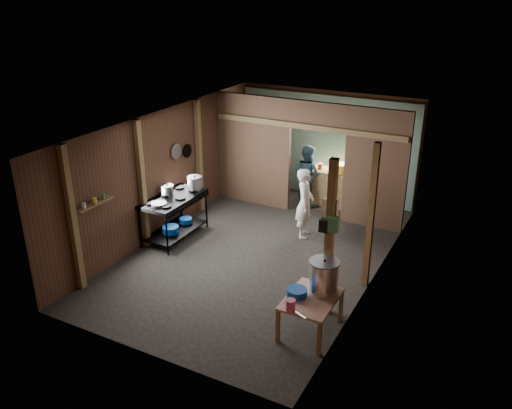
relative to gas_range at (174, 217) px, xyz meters
The scene contains 42 objects.
floor 1.95m from the gas_range, ahead, with size 4.50×7.00×0.00m, color black.
ceiling 2.86m from the gas_range, ahead, with size 4.50×7.00×0.00m, color #35302C.
wall_back 4.27m from the gas_range, 63.34° to the left, with size 4.50×0.00×2.60m, color #4B3122.
wall_front 3.85m from the gas_range, 59.99° to the right, with size 4.50×0.00×2.60m, color #4B3122.
wall_left 0.96m from the gas_range, 146.54° to the left, with size 0.00×7.00×2.60m, color #4B3122.
wall_right 4.22m from the gas_range, ahead, with size 0.00×7.00×2.60m, color #4B3122.
partition_left 2.65m from the gas_range, 77.21° to the left, with size 1.85×0.10×2.60m, color brown.
partition_right 4.32m from the gas_range, 35.28° to the left, with size 1.35×0.10×2.60m, color brown.
partition_header 3.73m from the gas_range, 48.93° to the left, with size 1.30×0.10×0.60m, color brown.
turquoise_panel 4.21m from the gas_range, 62.97° to the left, with size 4.40×0.06×2.50m, color #77BAB5.
back_counter 3.87m from the gas_range, 55.69° to the left, with size 1.20×0.50×0.85m, color #A4844C.
wall_clock 4.46m from the gas_range, 59.70° to the left, with size 0.20×0.20×0.03m, color silver.
post_left_a 2.52m from the gas_range, 97.26° to the right, with size 0.10×0.12×2.60m, color #A4844C.
post_left_b 1.06m from the gas_range, 118.37° to the right, with size 0.10×0.12×2.60m, color #A4844C.
post_left_c 1.70m from the gas_range, 101.73° to the left, with size 0.10×0.12×2.60m, color #A4844C.
post_right 4.15m from the gas_range, ahead, with size 0.10×0.12×2.60m, color #A4844C.
post_free 3.97m from the gas_range, 15.80° to the right, with size 0.12×0.12×2.60m, color #A4844C.
cross_beam 3.44m from the gas_range, 51.86° to the left, with size 4.40×0.12×0.12m, color #A4844C.
pan_lid_big 1.40m from the gas_range, 117.11° to the left, with size 0.34×0.34×0.03m, color slate.
pan_lid_small 1.55m from the gas_range, 107.53° to the left, with size 0.30×0.30×0.03m, color black.
wall_shelf 2.10m from the gas_range, 98.28° to the right, with size 0.14×0.80×0.03m, color #A4844C.
jar_white 2.35m from the gas_range, 97.31° to the right, with size 0.07×0.07×0.10m, color silver.
jar_yellow 2.13m from the gas_range, 98.28° to the right, with size 0.08×0.08×0.10m, color yellow.
jar_green 1.94m from the gas_range, 99.37° to the right, with size 0.06×0.06×0.10m, color #3C865D.
bag_white 4.03m from the gas_range, 14.85° to the right, with size 0.22×0.15×0.32m, color silver.
bag_green 4.12m from the gas_range, 16.36° to the right, with size 0.16×0.12×0.24m, color #3C865D.
bag_black 3.99m from the gas_range, 17.24° to the right, with size 0.14×0.10×0.20m, color black.
gas_range is the anchor object (origin of this frame).
prep_table 4.07m from the gas_range, 24.16° to the right, with size 0.72×0.99×0.59m, color tan, non-canonical shape.
stove_pot_large 0.82m from the gas_range, 72.65° to the left, with size 0.31×0.31×0.32m, color silver, non-canonical shape.
stove_pot_med 0.58m from the gas_range, 164.15° to the left, with size 0.27×0.27×0.23m, color silver, non-canonical shape.
frying_pan 0.67m from the gas_range, 90.00° to the right, with size 0.31×0.53×0.07m, color slate, non-canonical shape.
blue_tub_front 0.26m from the gas_range, 90.00° to the right, with size 0.33×0.33×0.14m, color #073C90.
blue_tub_back 0.45m from the gas_range, 90.00° to the left, with size 0.27×0.27×0.11m, color #073C90.
stock_pot 4.06m from the gas_range, 20.24° to the right, with size 0.47×0.47×0.54m, color silver, non-canonical shape.
wash_basin 3.89m from the gas_range, 26.04° to the right, with size 0.31×0.31×0.12m, color #073C90.
pink_bucket 4.14m from the gas_range, 30.45° to the right, with size 0.14×0.14×0.17m, color #C94C74.
knife 4.27m from the gas_range, 29.91° to the right, with size 0.30×0.04×0.01m, color silver.
yellow_tub 4.05m from the gas_range, 52.56° to the left, with size 0.36×0.36×0.20m, color yellow.
red_cup 3.77m from the gas_range, 58.72° to the left, with size 0.11×0.11×0.13m, color #A42A02.
cook 2.70m from the gas_range, 29.31° to the left, with size 0.54×0.36×1.49m, color white.
worker_back 3.42m from the gas_range, 59.66° to the left, with size 0.71×0.55×1.46m, color #3A6777.
Camera 1 is at (4.20, -8.20, 4.95)m, focal length 36.93 mm.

